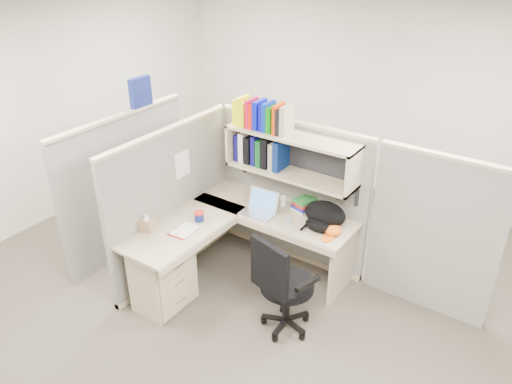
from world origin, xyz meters
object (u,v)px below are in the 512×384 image
Objects in this scene: backpack at (322,216)px; laptop at (258,204)px; snack_canister at (199,216)px; task_chair at (283,299)px; desk at (193,260)px.

laptop is at bearing -150.87° from backpack.
task_chair is (1.12, -0.17, -0.42)m from snack_canister.
laptop is at bearing 139.16° from task_chair.
desk is at bearing -66.61° from snack_canister.
desk is 17.50× the size of snack_canister.
snack_canister is (-1.08, -0.59, -0.07)m from backpack.
desk is 1.69× the size of task_chair.
task_chair is at bearing -8.71° from snack_canister.
laptop is (0.31, 0.69, 0.41)m from desk.
laptop is at bearing 46.22° from snack_canister.
snack_canister is at bearing 113.39° from desk.
task_chair is at bearing 4.81° from desk.
backpack is (0.66, 0.15, 0.00)m from laptop.
desk is 0.86m from laptop.
desk is at bearing -122.91° from backpack.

